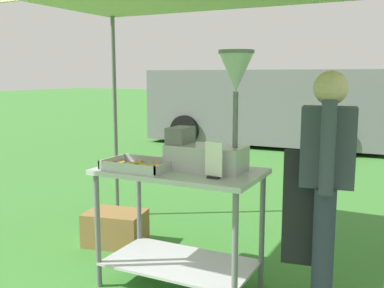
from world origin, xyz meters
TOP-DOWN VIEW (x-y plane):
  - ground_plane at (0.00, 6.00)m, footprint 70.00×70.00m
  - donut_cart at (0.13, 0.97)m, footprint 1.19×0.66m
  - donut_tray at (-0.14, 0.83)m, footprint 0.47×0.33m
  - donut_fryer at (0.37, 1.03)m, footprint 0.62×0.28m
  - menu_sign at (0.47, 0.81)m, footprint 0.13×0.05m
  - vendor at (1.14, 1.13)m, footprint 0.46×0.54m
  - supply_crate at (-0.81, 1.45)m, footprint 0.60×0.48m
  - van_grey at (-1.42, 8.12)m, footprint 5.33×2.19m

SIDE VIEW (x-z plane):
  - ground_plane at x=0.00m, z-range 0.00..0.00m
  - supply_crate at x=-0.81m, z-range 0.00..0.31m
  - donut_cart at x=0.13m, z-range 0.18..1.09m
  - van_grey at x=-1.42m, z-range 0.03..1.72m
  - vendor at x=1.14m, z-range 0.10..1.71m
  - donut_tray at x=-0.14m, z-range 0.89..0.96m
  - menu_sign at x=0.47m, z-range 0.89..1.13m
  - donut_fryer at x=0.37m, z-range 0.78..1.62m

